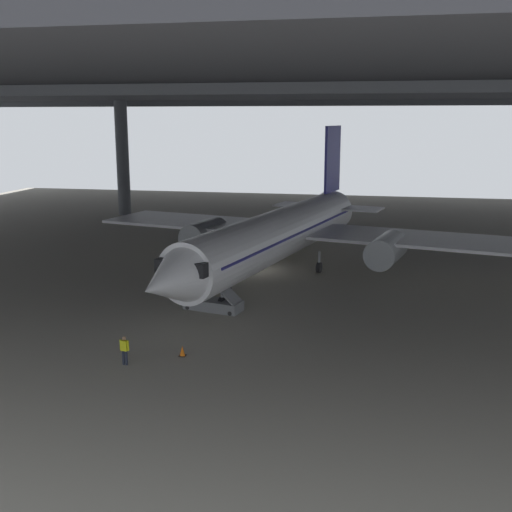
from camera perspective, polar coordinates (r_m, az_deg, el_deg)
The scene contains 8 objects.
ground_plane at distance 53.09m, azimuth 0.87°, elevation -1.39°, with size 110.00×110.00×0.00m, color gray.
hangar_structure at distance 65.21m, azimuth 3.14°, elevation 14.84°, with size 121.00×99.00×16.07m.
airplane_main at distance 50.94m, azimuth 2.29°, elevation 2.08°, with size 37.33×38.02×11.92m.
boarding_stairs at distance 42.50m, azimuth -3.97°, elevation -3.92°, with size 4.50×2.35×4.75m.
crew_worker_near_nose at distance 33.85m, azimuth -11.84°, elevation -8.24°, with size 0.54×0.28×1.57m.
crew_worker_by_stairs at distance 46.05m, azimuth -2.38°, elevation -2.37°, with size 0.31×0.53×1.63m.
traffic_cone_orange at distance 34.74m, azimuth -6.70°, elevation -8.55°, with size 0.36×0.36×0.60m.
baggage_tug at distance 60.73m, azimuth 1.61°, elevation 0.88°, with size 1.35×2.24×0.90m.
Camera 1 is at (9.36, -50.70, 12.68)m, focal length 44.10 mm.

